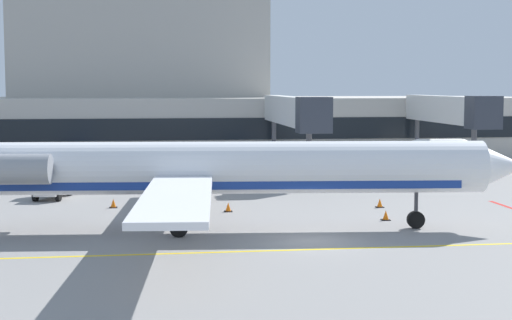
{
  "coord_description": "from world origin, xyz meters",
  "views": [
    {
      "loc": [
        -7.6,
        -35.6,
        7.42
      ],
      "look_at": [
        -1.41,
        9.55,
        3.0
      ],
      "focal_mm": 54.36,
      "sensor_mm": 36.0,
      "label": 1
    }
  ],
  "objects_px": {
    "baggage_tug": "(49,166)",
    "fuel_tank": "(440,151)",
    "regional_jet": "(198,169)",
    "pushback_tractor": "(266,161)",
    "belt_loader": "(54,184)"
  },
  "relations": [
    {
      "from": "pushback_tractor",
      "to": "fuel_tank",
      "type": "distance_m",
      "value": 17.06
    },
    {
      "from": "baggage_tug",
      "to": "pushback_tractor",
      "type": "relative_size",
      "value": 0.96
    },
    {
      "from": "pushback_tractor",
      "to": "regional_jet",
      "type": "bearing_deg",
      "value": -106.11
    },
    {
      "from": "baggage_tug",
      "to": "fuel_tank",
      "type": "distance_m",
      "value": 34.9
    },
    {
      "from": "pushback_tractor",
      "to": "belt_loader",
      "type": "relative_size",
      "value": 0.95
    },
    {
      "from": "baggage_tug",
      "to": "regional_jet",
      "type": "bearing_deg",
      "value": -66.59
    },
    {
      "from": "belt_loader",
      "to": "baggage_tug",
      "type": "bearing_deg",
      "value": 98.67
    },
    {
      "from": "baggage_tug",
      "to": "fuel_tank",
      "type": "bearing_deg",
      "value": 8.26
    },
    {
      "from": "pushback_tractor",
      "to": "fuel_tank",
      "type": "bearing_deg",
      "value": 11.5
    },
    {
      "from": "baggage_tug",
      "to": "belt_loader",
      "type": "xyz_separation_m",
      "value": [
        1.7,
        -11.16,
        -0.08
      ]
    },
    {
      "from": "pushback_tractor",
      "to": "belt_loader",
      "type": "distance_m",
      "value": 20.57
    },
    {
      "from": "regional_jet",
      "to": "fuel_tank",
      "type": "bearing_deg",
      "value": 50.3
    },
    {
      "from": "belt_loader",
      "to": "fuel_tank",
      "type": "bearing_deg",
      "value": 26.22
    },
    {
      "from": "regional_jet",
      "to": "fuel_tank",
      "type": "xyz_separation_m",
      "value": [
        24.12,
        29.06,
        -1.78
      ]
    },
    {
      "from": "regional_jet",
      "to": "fuel_tank",
      "type": "height_order",
      "value": "regional_jet"
    }
  ]
}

